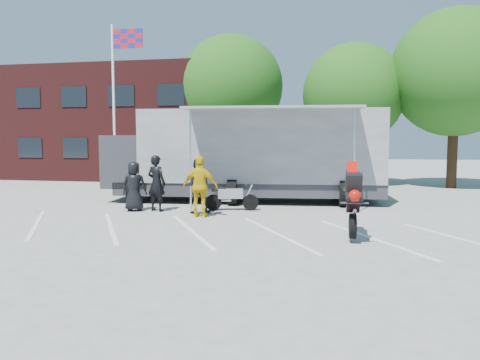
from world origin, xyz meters
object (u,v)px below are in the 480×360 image
(tree_mid, at_px, (353,94))
(tree_right, at_px, (455,73))
(stunt_bike_rider, at_px, (350,236))
(tree_left, at_px, (231,87))
(spectator_hivis, at_px, (200,187))
(transporter_truck, at_px, (249,201))
(spectator_leather_c, at_px, (197,186))
(parked_motorcycle, at_px, (232,210))
(flagpole, at_px, (118,87))
(spectator_leather_b, at_px, (156,183))
(spectator_leather_a, at_px, (134,186))

(tree_mid, relative_size, tree_right, 0.84)
(tree_right, relative_size, stunt_bike_rider, 4.37)
(tree_left, bearing_deg, spectator_hivis, -81.84)
(transporter_truck, bearing_deg, tree_left, 101.77)
(tree_left, distance_m, spectator_leather_c, 12.99)
(tree_mid, xyz_separation_m, parked_motorcycle, (-4.48, -10.22, -4.94))
(flagpole, distance_m, tree_left, 7.37)
(spectator_leather_b, distance_m, spectator_leather_c, 1.54)
(tree_right, bearing_deg, stunt_bike_rider, -112.27)
(flagpole, xyz_separation_m, spectator_hivis, (6.08, -6.79, -4.06))
(spectator_leather_c, bearing_deg, spectator_hivis, 99.34)
(flagpole, bearing_deg, tree_mid, 23.97)
(spectator_leather_a, height_order, spectator_leather_c, spectator_leather_c)
(flagpole, distance_m, stunt_bike_rider, 14.86)
(transporter_truck, relative_size, spectator_leather_a, 6.58)
(stunt_bike_rider, bearing_deg, tree_mid, 85.53)
(stunt_bike_rider, bearing_deg, spectator_leather_c, 147.55)
(transporter_truck, relative_size, spectator_leather_c, 6.20)
(tree_right, xyz_separation_m, spectator_leather_a, (-12.82, -10.50, -5.00))
(flagpole, height_order, tree_left, tree_left)
(transporter_truck, bearing_deg, parked_motorcycle, -98.85)
(tree_right, relative_size, spectator_leather_c, 4.91)
(tree_mid, bearing_deg, spectator_leather_b, -122.82)
(flagpole, relative_size, parked_motorcycle, 4.15)
(tree_left, height_order, spectator_hivis, tree_left)
(tree_left, xyz_separation_m, spectator_leather_b, (-0.03, -11.89, -4.58))
(tree_left, xyz_separation_m, tree_mid, (7.00, -1.00, -0.62))
(flagpole, height_order, spectator_leather_a, flagpole)
(tree_left, relative_size, stunt_bike_rider, 4.14)
(tree_mid, relative_size, spectator_leather_c, 4.13)
(spectator_leather_a, bearing_deg, transporter_truck, -148.63)
(parked_motorcycle, xyz_separation_m, spectator_leather_c, (-1.02, -0.82, 0.93))
(tree_mid, xyz_separation_m, spectator_leather_c, (-5.50, -11.04, -4.02))
(spectator_leather_b, bearing_deg, stunt_bike_rider, 171.19)
(spectator_leather_b, bearing_deg, tree_mid, -106.70)
(stunt_bike_rider, height_order, spectator_hivis, spectator_hivis)
(spectator_hivis, bearing_deg, spectator_leather_a, -12.50)
(spectator_leather_b, xyz_separation_m, spectator_hivis, (1.86, -0.90, 0.01))
(transporter_truck, relative_size, stunt_bike_rider, 5.52)
(stunt_bike_rider, bearing_deg, spectator_hivis, 152.96)
(tree_mid, height_order, spectator_leather_b, tree_mid)
(tree_left, xyz_separation_m, parked_motorcycle, (2.52, -11.22, -5.57))
(spectator_leather_c, bearing_deg, flagpole, -60.89)
(parked_motorcycle, relative_size, spectator_leather_a, 1.10)
(tree_mid, bearing_deg, parked_motorcycle, -113.65)
(tree_mid, xyz_separation_m, tree_right, (5.00, -0.50, 0.93))
(transporter_truck, xyz_separation_m, spectator_leather_c, (-1.18, -3.30, 0.93))
(tree_mid, distance_m, tree_right, 5.11)
(tree_left, height_order, spectator_leather_b, tree_left)
(tree_mid, height_order, parked_motorcycle, tree_mid)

